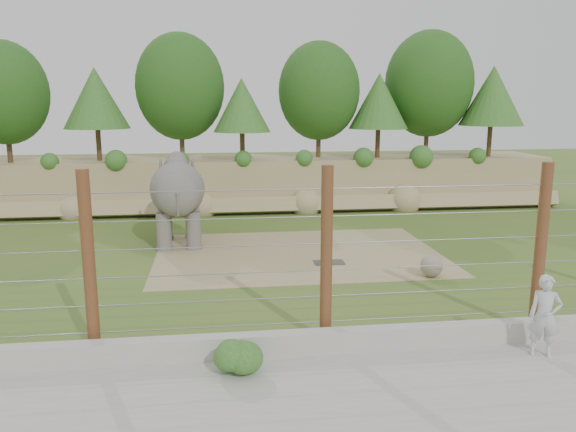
{
  "coord_description": "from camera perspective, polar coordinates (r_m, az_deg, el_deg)",
  "views": [
    {
      "loc": [
        -2.35,
        -16.1,
        5.29
      ],
      "look_at": [
        0.0,
        2.0,
        1.6
      ],
      "focal_mm": 35.0,
      "sensor_mm": 36.0,
      "label": 1
    }
  ],
  "objects": [
    {
      "name": "walkway_shrub",
      "position": [
        11.43,
        -5.12,
        -14.18
      ],
      "size": [
        0.7,
        0.7,
        0.7
      ],
      "primitive_type": "sphere",
      "color": "#236121",
      "rests_on": "walkway"
    },
    {
      "name": "zookeeper",
      "position": [
        13.12,
        24.63,
        -9.23
      ],
      "size": [
        0.76,
        0.66,
        1.77
      ],
      "primitive_type": "imported",
      "rotation": [
        0.0,
        0.0,
        -0.43
      ],
      "color": "#B3B8BC",
      "rests_on": "walkway"
    },
    {
      "name": "drain_grate",
      "position": [
        18.92,
        4.2,
        -4.73
      ],
      "size": [
        1.0,
        0.6,
        0.03
      ],
      "primitive_type": "cube",
      "color": "#262628",
      "rests_on": "dirt_patch"
    },
    {
      "name": "dirt_patch",
      "position": [
        20.02,
        1.05,
        -3.86
      ],
      "size": [
        10.0,
        7.0,
        0.02
      ],
      "primitive_type": "cube",
      "color": "tan",
      "rests_on": "ground"
    },
    {
      "name": "back_embankment",
      "position": [
        28.96,
        -1.59,
        8.81
      ],
      "size": [
        30.0,
        5.52,
        8.77
      ],
      "color": "tan",
      "rests_on": "ground"
    },
    {
      "name": "ground",
      "position": [
        17.11,
        0.87,
        -6.58
      ],
      "size": [
        90.0,
        90.0,
        0.0
      ],
      "primitive_type": "plane",
      "color": "#446723",
      "rests_on": "ground"
    },
    {
      "name": "retaining_wall",
      "position": [
        12.42,
        4.27,
        -12.56
      ],
      "size": [
        26.0,
        0.35,
        0.5
      ],
      "primitive_type": "cube",
      "color": "#A39F97",
      "rests_on": "ground"
    },
    {
      "name": "elephant",
      "position": [
        21.48,
        -11.12,
        1.44
      ],
      "size": [
        1.98,
        4.16,
        3.28
      ],
      "primitive_type": null,
      "rotation": [
        0.0,
        0.0,
        0.06
      ],
      "color": "#5F5956",
      "rests_on": "ground"
    },
    {
      "name": "walkway",
      "position": [
        10.79,
        6.5,
        -18.0
      ],
      "size": [
        26.0,
        4.0,
        0.01
      ],
      "primitive_type": "cube",
      "color": "#A39F97",
      "rests_on": "ground"
    },
    {
      "name": "stone_ball",
      "position": [
        17.87,
        14.37,
        -4.94
      ],
      "size": [
        0.69,
        0.69,
        0.69
      ],
      "primitive_type": "sphere",
      "color": "gray",
      "rests_on": "dirt_patch"
    },
    {
      "name": "barrier_fence",
      "position": [
        12.29,
        3.92,
        -4.14
      ],
      "size": [
        20.26,
        0.26,
        4.0
      ],
      "color": "#5D2616",
      "rests_on": "ground"
    }
  ]
}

